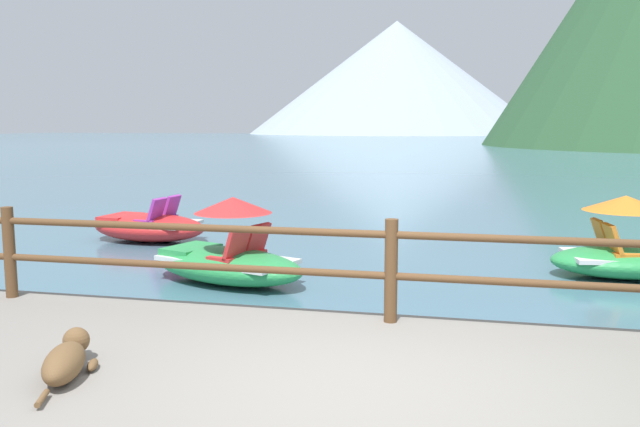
% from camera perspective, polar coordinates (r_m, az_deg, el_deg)
% --- Properties ---
extents(ground_plane, '(200.00, 200.00, 0.00)m').
position_cam_1_polar(ground_plane, '(44.39, 11.90, 4.74)').
color(ground_plane, '#477084').
extents(dock_railing, '(23.92, 0.12, 0.95)m').
position_cam_1_polar(dock_railing, '(6.04, 6.14, -4.00)').
color(dock_railing, brown).
rests_on(dock_railing, promenade_dock).
extents(dog_resting, '(0.51, 1.05, 0.26)m').
position_cam_1_polar(dog_resting, '(5.20, -20.97, -11.62)').
color(dog_resting, brown).
rests_on(dog_resting, promenade_dock).
extents(pedal_boat_1, '(2.40, 1.55, 1.18)m').
position_cam_1_polar(pedal_boat_1, '(10.53, 25.12, -2.91)').
color(pedal_boat_1, green).
rests_on(pedal_boat_1, ground).
extents(pedal_boat_2, '(2.40, 1.51, 0.85)m').
position_cam_1_polar(pedal_boat_2, '(12.93, -14.54, -1.07)').
color(pedal_boat_2, red).
rests_on(pedal_boat_2, ground).
extents(pedal_boat_3, '(2.66, 1.85, 1.21)m').
position_cam_1_polar(pedal_boat_3, '(9.31, -7.97, -3.62)').
color(pedal_boat_3, green).
rests_on(pedal_boat_3, ground).
extents(distant_peak, '(64.64, 64.64, 24.36)m').
position_cam_1_polar(distant_peak, '(149.51, 6.57, 11.52)').
color(distant_peak, '#9EADBC').
rests_on(distant_peak, ground).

